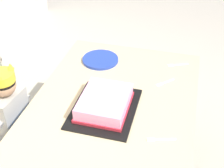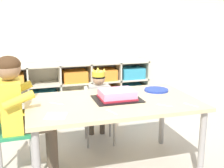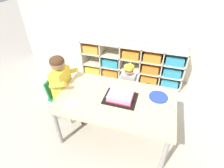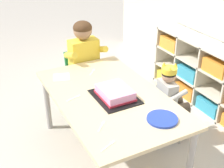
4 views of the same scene
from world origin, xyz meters
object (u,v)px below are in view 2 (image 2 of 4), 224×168
object	(u,v)px
adult_helper_seated	(19,104)
fork_scattered_mid_table	(56,103)
birthday_cake_on_tray	(117,95)
fork_by_napkin	(163,105)
fork_near_child_seat	(111,112)
fork_beside_plate_stack	(190,105)
paper_plate_stack	(156,90)
classroom_chair_adult_side	(7,131)
activity_table	(112,108)
classroom_chair_blue	(100,113)
child_with_crown	(98,96)

from	to	relation	value
adult_helper_seated	fork_scattered_mid_table	bearing A→B (deg)	-102.75
birthday_cake_on_tray	fork_by_napkin	world-z (taller)	birthday_cake_on_tray
adult_helper_seated	fork_near_child_seat	bearing A→B (deg)	-121.96
fork_beside_plate_stack	paper_plate_stack	bearing A→B (deg)	165.50
classroom_chair_adult_side	fork_by_napkin	xyz separation A→B (m)	(1.22, -0.35, 0.21)
birthday_cake_on_tray	fork_by_napkin	distance (m)	0.41
activity_table	fork_near_child_seat	size ratio (longest dim) A/B	10.78
classroom_chair_adult_side	birthday_cake_on_tray	size ratio (longest dim) A/B	1.69
adult_helper_seated	fork_beside_plate_stack	bearing A→B (deg)	-108.59
classroom_chair_blue	birthday_cake_on_tray	bearing A→B (deg)	99.33
fork_near_child_seat	fork_by_napkin	world-z (taller)	same
classroom_chair_blue	fork_near_child_seat	bearing A→B (deg)	88.10
classroom_chair_adult_side	paper_plate_stack	distance (m)	1.38
activity_table	paper_plate_stack	world-z (taller)	paper_plate_stack
child_with_crown	fork_near_child_seat	distance (m)	0.92
birthday_cake_on_tray	fork_scattered_mid_table	size ratio (longest dim) A/B	3.80
child_with_crown	adult_helper_seated	size ratio (longest dim) A/B	0.78
activity_table	fork_scattered_mid_table	bearing A→B (deg)	172.61
paper_plate_stack	fork_scattered_mid_table	xyz separation A→B (m)	(-0.96, -0.12, -0.01)
adult_helper_seated	paper_plate_stack	bearing A→B (deg)	-88.35
fork_near_child_seat	fork_beside_plate_stack	bearing A→B (deg)	72.00
birthday_cake_on_tray	fork_scattered_mid_table	bearing A→B (deg)	176.53
birthday_cake_on_tray	activity_table	bearing A→B (deg)	-149.65
fork_beside_plate_stack	fork_scattered_mid_table	distance (m)	1.09
paper_plate_stack	child_with_crown	bearing A→B (deg)	136.00
fork_near_child_seat	fork_scattered_mid_table	bearing A→B (deg)	-147.97
birthday_cake_on_tray	fork_near_child_seat	size ratio (longest dim) A/B	3.01
classroom_chair_blue	fork_beside_plate_stack	distance (m)	1.03
child_with_crown	fork_scattered_mid_table	distance (m)	0.77
classroom_chair_adult_side	fork_near_child_seat	size ratio (longest dim) A/B	5.09
classroom_chair_adult_side	adult_helper_seated	bearing A→B (deg)	-90.00
child_with_crown	classroom_chair_adult_side	xyz separation A→B (m)	(-0.90, -0.51, -0.08)
fork_near_child_seat	fork_beside_plate_stack	world-z (taller)	same
classroom_chair_adult_side	paper_plate_stack	size ratio (longest dim) A/B	2.96
fork_beside_plate_stack	fork_scattered_mid_table	world-z (taller)	same
child_with_crown	fork_by_napkin	distance (m)	0.93
activity_table	paper_plate_stack	size ratio (longest dim) A/B	6.27
adult_helper_seated	activity_table	bearing A→B (deg)	-100.35
fork_scattered_mid_table	classroom_chair_blue	bearing A→B (deg)	85.72
fork_beside_plate_stack	fork_near_child_seat	bearing A→B (deg)	-115.02
classroom_chair_blue	adult_helper_seated	size ratio (longest dim) A/B	0.54
birthday_cake_on_tray	fork_beside_plate_stack	bearing A→B (deg)	-31.60
classroom_chair_blue	fork_scattered_mid_table	bearing A→B (deg)	49.92
child_with_crown	fork_near_child_seat	world-z (taller)	child_with_crown
paper_plate_stack	fork_near_child_seat	distance (m)	0.74
classroom_chair_blue	fork_by_napkin	world-z (taller)	fork_by_napkin
activity_table	birthday_cake_on_tray	xyz separation A→B (m)	(0.05, 0.03, 0.10)
activity_table	fork_beside_plate_stack	distance (m)	0.64
birthday_cake_on_tray	fork_near_child_seat	xyz separation A→B (m)	(-0.14, -0.30, -0.03)
adult_helper_seated	fork_near_child_seat	world-z (taller)	adult_helper_seated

